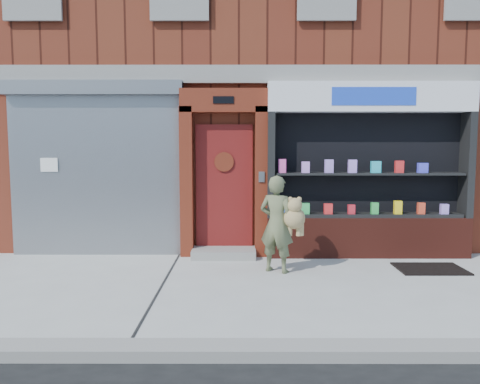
{
  "coord_description": "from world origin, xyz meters",
  "views": [
    {
      "loc": [
        -0.45,
        -6.26,
        1.93
      ],
      "look_at": [
        -0.47,
        1.0,
        1.21
      ],
      "focal_mm": 35.0,
      "sensor_mm": 36.0,
      "label": 1
    }
  ],
  "objects": [
    {
      "name": "curb",
      "position": [
        0.0,
        -2.15,
        0.06
      ],
      "size": [
        60.0,
        0.3,
        0.12
      ],
      "primitive_type": "cube",
      "color": "gray",
      "rests_on": "ground"
    },
    {
      "name": "pharmacy_bay",
      "position": [
        1.75,
        1.81,
        1.37
      ],
      "size": [
        3.5,
        0.41,
        3.0
      ],
      "color": "#531B13",
      "rests_on": "ground"
    },
    {
      "name": "red_door_bay",
      "position": [
        -0.75,
        1.86,
        1.46
      ],
      "size": [
        1.52,
        0.58,
        2.9
      ],
      "color": "#5E1D10",
      "rests_on": "ground"
    },
    {
      "name": "ground",
      "position": [
        0.0,
        0.0,
        0.0
      ],
      "size": [
        80.0,
        80.0,
        0.0
      ],
      "primitive_type": "plane",
      "color": "#9E9E99",
      "rests_on": "ground"
    },
    {
      "name": "woman",
      "position": [
        0.13,
        0.77,
        0.76
      ],
      "size": [
        0.75,
        0.56,
        1.49
      ],
      "color": "#5C6341",
      "rests_on": "ground"
    },
    {
      "name": "doormat",
      "position": [
        2.51,
        0.9,
        0.01
      ],
      "size": [
        1.03,
        0.72,
        0.03
      ],
      "primitive_type": "cube",
      "rotation": [
        0.0,
        0.0,
        0.0
      ],
      "color": "black",
      "rests_on": "ground"
    },
    {
      "name": "shutter_bay",
      "position": [
        -3.0,
        1.93,
        1.72
      ],
      "size": [
        3.1,
        0.3,
        3.04
      ],
      "color": "gray",
      "rests_on": "ground"
    },
    {
      "name": "building",
      "position": [
        -0.0,
        5.99,
        4.0
      ],
      "size": [
        12.0,
        8.16,
        8.0
      ],
      "color": "#5C2115",
      "rests_on": "ground"
    }
  ]
}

